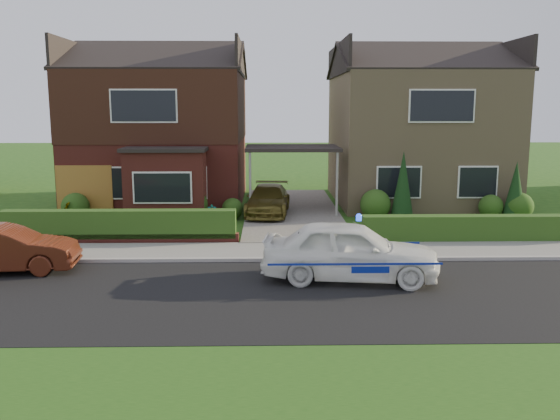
{
  "coord_description": "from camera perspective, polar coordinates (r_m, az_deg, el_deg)",
  "views": [
    {
      "loc": [
        -1.0,
        -13.35,
        4.37
      ],
      "look_at": [
        -0.66,
        3.5,
        1.43
      ],
      "focal_mm": 38.0,
      "sensor_mm": 36.0,
      "label": 1
    }
  ],
  "objects": [
    {
      "name": "driveway",
      "position": [
        24.75,
        1.17,
        -0.12
      ],
      "size": [
        3.8,
        12.0,
        0.12
      ],
      "primitive_type": "cube",
      "color": "#666059",
      "rests_on": "ground"
    },
    {
      "name": "grass_verge",
      "position": [
        9.48,
        5.28,
        -17.6
      ],
      "size": [
        60.0,
        4.0,
        0.01
      ],
      "primitive_type": "cube",
      "color": "#1E4A13",
      "rests_on": "ground"
    },
    {
      "name": "driveway_car",
      "position": [
        23.68,
        -1.15,
        0.98
      ],
      "size": [
        1.95,
        4.09,
        1.15
      ],
      "primitive_type": "imported",
      "rotation": [
        0.0,
        0.0,
        -0.09
      ],
      "color": "brown",
      "rests_on": "driveway"
    },
    {
      "name": "garage_door",
      "position": [
        24.64,
        -18.27,
        1.66
      ],
      "size": [
        2.2,
        0.1,
        2.1
      ],
      "primitive_type": "cube",
      "color": "brown",
      "rests_on": "ground"
    },
    {
      "name": "conifer_a",
      "position": [
        23.35,
        11.72,
        2.15
      ],
      "size": [
        0.9,
        0.9,
        2.6
      ],
      "primitive_type": "cone",
      "color": "black",
      "rests_on": "ground"
    },
    {
      "name": "shrub_left_far",
      "position": [
        24.35,
        -19.09,
        0.31
      ],
      "size": [
        1.08,
        1.08,
        1.08
      ],
      "primitive_type": "sphere",
      "color": "#1D3E13",
      "rests_on": "ground"
    },
    {
      "name": "conifer_b",
      "position": [
        24.73,
        21.7,
        1.61
      ],
      "size": [
        0.9,
        0.9,
        2.2
      ],
      "primitive_type": "cone",
      "color": "black",
      "rests_on": "ground"
    },
    {
      "name": "shrub_left_near",
      "position": [
        23.33,
        -4.59,
        0.13
      ],
      "size": [
        0.84,
        0.84,
        0.84
      ],
      "primitive_type": "sphere",
      "color": "#1D3E13",
      "rests_on": "ground"
    },
    {
      "name": "house_right",
      "position": [
        28.19,
        12.93,
        8.23
      ],
      "size": [
        7.5,
        8.06,
        7.25
      ],
      "color": "#9D8560",
      "rests_on": "ground"
    },
    {
      "name": "potted_plant_a",
      "position": [
        22.7,
        -6.54,
        -0.38
      ],
      "size": [
        0.42,
        0.35,
        0.68
      ],
      "primitive_type": "imported",
      "rotation": [
        0.0,
        0.0,
        0.34
      ],
      "color": "gray",
      "rests_on": "ground"
    },
    {
      "name": "carport_link",
      "position": [
        24.39,
        1.19,
        5.88
      ],
      "size": [
        3.8,
        3.0,
        2.77
      ],
      "color": "black",
      "rests_on": "ground"
    },
    {
      "name": "road",
      "position": [
        14.08,
        3.0,
        -8.19
      ],
      "size": [
        60.0,
        6.0,
        0.02
      ],
      "primitive_type": "cube",
      "color": "black",
      "rests_on": "ground"
    },
    {
      "name": "street_car",
      "position": [
        17.38,
        -25.02,
        -3.5
      ],
      "size": [
        1.65,
        3.86,
        1.24
      ],
      "primitive_type": "imported",
      "rotation": [
        0.0,
        0.0,
        1.66
      ],
      "color": "#4B1D10",
      "rests_on": "ground"
    },
    {
      "name": "house_left",
      "position": [
        27.67,
        -11.25,
        8.57
      ],
      "size": [
        7.5,
        9.53,
        7.25
      ],
      "color": "maroon",
      "rests_on": "ground"
    },
    {
      "name": "dwarf_wall",
      "position": [
        19.71,
        -15.25,
        -2.72
      ],
      "size": [
        7.7,
        0.25,
        0.36
      ],
      "primitive_type": "cube",
      "color": "maroon",
      "rests_on": "ground"
    },
    {
      "name": "police_car",
      "position": [
        15.14,
        6.77,
        -3.97
      ],
      "size": [
        4.1,
        4.65,
        1.68
      ],
      "rotation": [
        0.0,
        0.0,
        1.44
      ],
      "color": "white",
      "rests_on": "ground"
    },
    {
      "name": "shrub_right_mid",
      "position": [
        24.8,
        19.64,
        0.3
      ],
      "size": [
        0.96,
        0.96,
        0.96
      ],
      "primitive_type": "sphere",
      "color": "#1D3E13",
      "rests_on": "ground"
    },
    {
      "name": "shrub_right_near",
      "position": [
        23.44,
        9.17,
        0.53
      ],
      "size": [
        1.2,
        1.2,
        1.2
      ],
      "primitive_type": "sphere",
      "color": "#1D3E13",
      "rests_on": "ground"
    },
    {
      "name": "sidewalk",
      "position": [
        18.01,
        2.06,
        -3.98
      ],
      "size": [
        60.0,
        2.0,
        0.1
      ],
      "primitive_type": "cube",
      "color": "slate",
      "rests_on": "ground"
    },
    {
      "name": "shrub_right_far",
      "position": [
        24.89,
        22.04,
        0.33
      ],
      "size": [
        1.08,
        1.08,
        1.08
      ],
      "primitive_type": "sphere",
      "color": "#1D3E13",
      "rests_on": "ground"
    },
    {
      "name": "hedge_right",
      "position": [
        20.37,
        18.39,
        -2.99
      ],
      "size": [
        7.5,
        0.55,
        0.8
      ],
      "primitive_type": "cube",
      "color": "#1D3E13",
      "rests_on": "ground"
    },
    {
      "name": "hedge_left",
      "position": [
        19.89,
        -15.12,
        -3.13
      ],
      "size": [
        7.5,
        0.55,
        0.9
      ],
      "primitive_type": "cube",
      "color": "#1D3E13",
      "rests_on": "ground"
    },
    {
      "name": "kerb",
      "position": [
        16.99,
        2.26,
        -4.8
      ],
      "size": [
        60.0,
        0.16,
        0.12
      ],
      "primitive_type": "cube",
      "color": "#9E9993",
      "rests_on": "ground"
    },
    {
      "name": "potted_plant_b",
      "position": [
        23.9,
        -19.97,
        -0.25
      ],
      "size": [
        0.57,
        0.56,
        0.81
      ],
      "primitive_type": "imported",
      "rotation": [
        0.0,
        0.0,
        0.89
      ],
      "color": "gray",
      "rests_on": "ground"
    },
    {
      "name": "potted_plant_c",
      "position": [
        20.57,
        -17.4,
        -1.63
      ],
      "size": [
        0.54,
        0.54,
        0.83
      ],
      "primitive_type": "imported",
      "rotation": [
        0.0,
        0.0,
        1.74
      ],
      "color": "gray",
      "rests_on": "ground"
    },
    {
      "name": "shrub_left_mid",
      "position": [
        23.15,
        -8.6,
        0.58
      ],
      "size": [
        1.32,
        1.32,
        1.32
      ],
      "primitive_type": "sphere",
      "color": "#1D3E13",
      "rests_on": "ground"
    },
    {
      "name": "ground",
      "position": [
        14.08,
        3.0,
        -8.19
      ],
      "size": [
        120.0,
        120.0,
        0.0
      ],
      "primitive_type": "plane",
      "color": "#1E4A13",
      "rests_on": "ground"
    }
  ]
}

